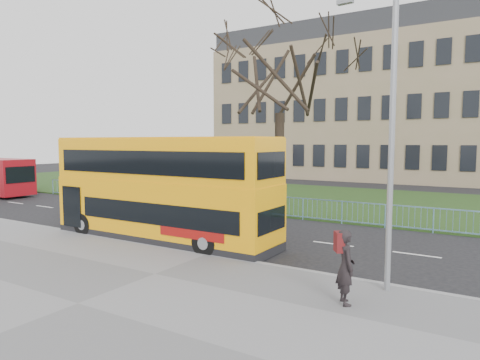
# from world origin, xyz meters

# --- Properties ---
(ground) EXTENTS (120.00, 120.00, 0.00)m
(ground) POSITION_xyz_m (0.00, 0.00, 0.00)
(ground) COLOR black
(ground) RESTS_ON ground
(pavement) EXTENTS (80.00, 10.50, 0.12)m
(pavement) POSITION_xyz_m (0.00, -6.75, 0.06)
(pavement) COLOR slate
(pavement) RESTS_ON ground
(kerb) EXTENTS (80.00, 0.20, 0.14)m
(kerb) POSITION_xyz_m (0.00, -1.55, 0.07)
(kerb) COLOR gray
(kerb) RESTS_ON ground
(grass_verge) EXTENTS (80.00, 15.40, 0.08)m
(grass_verge) POSITION_xyz_m (0.00, 14.30, 0.04)
(grass_verge) COLOR #1E3A15
(grass_verge) RESTS_ON ground
(guard_railing) EXTENTS (40.00, 0.12, 1.10)m
(guard_railing) POSITION_xyz_m (0.00, 6.60, 0.55)
(guard_railing) COLOR #6A9DBD
(guard_railing) RESTS_ON ground
(bare_tree) EXTENTS (9.17, 9.17, 13.10)m
(bare_tree) POSITION_xyz_m (-3.00, 10.00, 6.63)
(bare_tree) COLOR black
(bare_tree) RESTS_ON grass_verge
(civic_building) EXTENTS (30.00, 15.00, 14.00)m
(civic_building) POSITION_xyz_m (-5.00, 35.00, 7.00)
(civic_building) COLOR #857654
(civic_building) RESTS_ON ground
(yellow_bus) EXTENTS (9.60, 2.32, 4.02)m
(yellow_bus) POSITION_xyz_m (-2.91, -0.51, 2.16)
(yellow_bus) COLOR #FFA60A
(yellow_bus) RESTS_ON ground
(pedestrian) EXTENTS (0.71, 0.77, 1.76)m
(pedestrian) POSITION_xyz_m (5.37, -3.49, 1.00)
(pedestrian) COLOR black
(pedestrian) RESTS_ON pavement
(street_lamp) EXTENTS (1.59, 0.30, 7.50)m
(street_lamp) POSITION_xyz_m (5.91, -2.01, 4.23)
(street_lamp) COLOR gray
(street_lamp) RESTS_ON pavement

